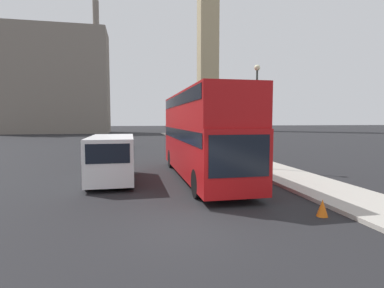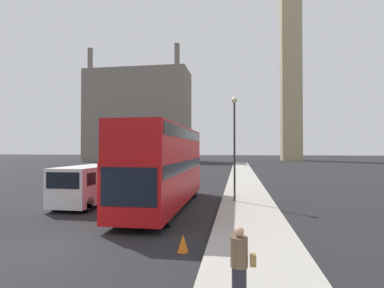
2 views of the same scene
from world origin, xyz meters
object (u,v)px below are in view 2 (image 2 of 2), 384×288
(clock_tower, at_px, (291,44))
(red_double_decker_bus, at_px, (165,163))
(pedestrian, at_px, (240,266))
(parked_sedan, at_px, (162,171))
(street_lamp, at_px, (234,133))
(white_van, at_px, (88,184))

(clock_tower, relative_size, red_double_decker_bus, 5.80)
(red_double_decker_bus, xyz_separation_m, pedestrian, (4.08, -10.19, -1.57))
(clock_tower, distance_m, parked_sedan, 66.54)
(red_double_decker_bus, relative_size, street_lamp, 1.79)
(clock_tower, xyz_separation_m, street_lamp, (-15.06, -69.80, -29.05))
(street_lamp, bearing_deg, parked_sedan, 117.65)
(red_double_decker_bus, bearing_deg, clock_tower, 75.21)
(white_van, bearing_deg, parked_sedan, 91.37)
(pedestrian, relative_size, street_lamp, 0.25)
(clock_tower, xyz_separation_m, white_van, (-23.50, -71.62, -32.03))
(street_lamp, height_order, parked_sedan, street_lamp)
(street_lamp, xyz_separation_m, parked_sedan, (-8.89, 16.97, -3.55))
(white_van, distance_m, pedestrian, 13.39)
(clock_tower, height_order, street_lamp, clock_tower)
(red_double_decker_bus, height_order, street_lamp, street_lamp)
(white_van, xyz_separation_m, parked_sedan, (-0.45, 18.79, -0.58))
(street_lamp, distance_m, parked_sedan, 19.49)
(pedestrian, bearing_deg, red_double_decker_bus, 111.83)
(clock_tower, relative_size, street_lamp, 10.40)
(white_van, height_order, street_lamp, street_lamp)
(pedestrian, height_order, street_lamp, street_lamp)
(clock_tower, distance_m, street_lamp, 77.09)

